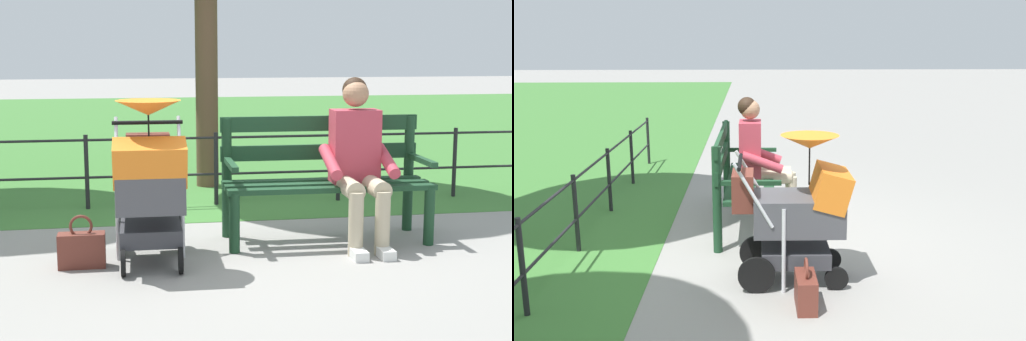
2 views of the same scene
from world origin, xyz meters
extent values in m
plane|color=gray|center=(0.00, 0.00, 0.00)|extent=(60.00, 60.00, 0.00)
cube|color=#193D23|center=(-0.69, -0.18, 0.45)|extent=(1.60, 0.12, 0.04)
cube|color=#193D23|center=(-0.69, 0.00, 0.45)|extent=(1.60, 0.12, 0.04)
cube|color=#193D23|center=(-0.69, 0.18, 0.45)|extent=(1.60, 0.12, 0.04)
cube|color=#193D23|center=(-0.69, -0.28, 0.67)|extent=(1.60, 0.06, 0.12)
cube|color=#193D23|center=(-0.69, -0.28, 0.90)|extent=(1.60, 0.06, 0.12)
cylinder|color=#193D23|center=(-1.44, 0.21, 0.23)|extent=(0.08, 0.08, 0.45)
cylinder|color=#193D23|center=(-1.44, -0.27, 0.47)|extent=(0.08, 0.08, 0.95)
cube|color=#193D23|center=(-1.44, 0.01, 0.63)|extent=(0.06, 0.56, 0.04)
cylinder|color=#193D23|center=(0.06, 0.19, 0.23)|extent=(0.08, 0.08, 0.45)
cylinder|color=#193D23|center=(0.06, -0.29, 0.47)|extent=(0.08, 0.08, 0.95)
cube|color=#193D23|center=(0.06, -0.01, 0.63)|extent=(0.06, 0.56, 0.04)
cylinder|color=tan|center=(-0.99, 0.22, 0.47)|extent=(0.15, 0.40, 0.14)
cylinder|color=tan|center=(-0.79, 0.22, 0.47)|extent=(0.15, 0.40, 0.14)
cylinder|color=tan|center=(-0.99, 0.42, 0.24)|extent=(0.11, 0.11, 0.47)
cylinder|color=tan|center=(-0.79, 0.42, 0.24)|extent=(0.11, 0.11, 0.47)
cube|color=silver|center=(-0.99, 0.50, 0.04)|extent=(0.10, 0.22, 0.07)
cube|color=silver|center=(-0.79, 0.50, 0.04)|extent=(0.10, 0.22, 0.07)
cube|color=#B23847|center=(-0.90, 0.00, 0.75)|extent=(0.36, 0.23, 0.56)
cylinder|color=#B23847|center=(-1.12, 0.12, 0.65)|extent=(0.10, 0.43, 0.23)
cylinder|color=#B23847|center=(-0.68, 0.12, 0.65)|extent=(0.10, 0.43, 0.23)
sphere|color=#A37556|center=(-0.90, 0.00, 1.15)|extent=(0.20, 0.20, 0.20)
sphere|color=black|center=(-0.90, -0.03, 1.18)|extent=(0.19, 0.19, 0.19)
cylinder|color=black|center=(0.45, 0.05, 0.14)|extent=(0.03, 0.28, 0.28)
cylinder|color=black|center=(0.91, 0.04, 0.14)|extent=(0.03, 0.28, 0.28)
cylinder|color=black|center=(0.49, 0.65, 0.09)|extent=(0.03, 0.18, 0.18)
cylinder|color=black|center=(0.87, 0.64, 0.09)|extent=(0.03, 0.18, 0.18)
cube|color=#38383D|center=(0.68, 0.34, 0.22)|extent=(0.43, 0.52, 0.12)
cylinder|color=silver|center=(0.45, 0.25, 0.33)|extent=(0.03, 0.03, 0.65)
cylinder|color=silver|center=(0.91, 0.24, 0.33)|extent=(0.03, 0.03, 0.65)
cube|color=#47474C|center=(0.68, 0.36, 0.55)|extent=(0.47, 0.68, 0.28)
cube|color=orange|center=(0.68, 0.60, 0.75)|extent=(0.48, 0.31, 0.33)
cylinder|color=black|center=(0.67, -0.08, 0.95)|extent=(0.52, 0.04, 0.03)
cylinder|color=silver|center=(0.45, 0.03, 0.75)|extent=(0.03, 0.30, 0.49)
cylinder|color=silver|center=(0.91, 0.02, 0.75)|extent=(0.03, 0.30, 0.49)
cone|color=orange|center=(0.68, 0.44, 1.10)|extent=(0.44, 0.44, 0.10)
cylinder|color=black|center=(0.68, 0.44, 0.92)|extent=(0.01, 0.01, 0.30)
cube|color=brown|center=(0.67, -0.06, 0.73)|extent=(0.32, 0.16, 0.28)
cube|color=brown|center=(1.15, 0.38, 0.12)|extent=(0.32, 0.14, 0.24)
torus|color=brown|center=(1.15, 0.38, 0.29)|extent=(0.16, 0.02, 0.16)
cylinder|color=black|center=(-3.62, -1.53, 0.35)|extent=(0.04, 0.04, 0.70)
cylinder|color=black|center=(-2.41, -1.53, 0.35)|extent=(0.04, 0.04, 0.70)
cylinder|color=black|center=(-1.21, -1.53, 0.35)|extent=(0.04, 0.04, 0.70)
cylinder|color=black|center=(0.00, -1.53, 0.35)|extent=(0.04, 0.04, 0.70)
cylinder|color=black|center=(1.21, -1.53, 0.35)|extent=(0.04, 0.04, 0.70)
cylinder|color=black|center=(0.00, -1.53, 0.65)|extent=(7.24, 0.02, 0.02)
cylinder|color=black|center=(0.00, -1.53, 0.30)|extent=(7.24, 0.02, 0.02)
camera|label=1|loc=(0.81, 5.58, 1.51)|focal=53.32mm
camera|label=2|loc=(4.83, 0.01, 1.85)|focal=39.96mm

